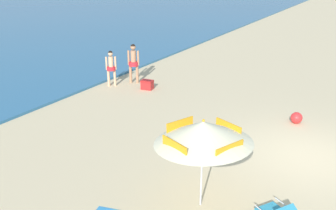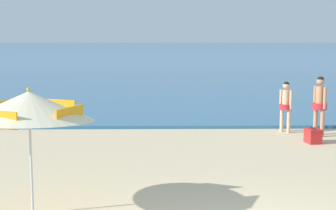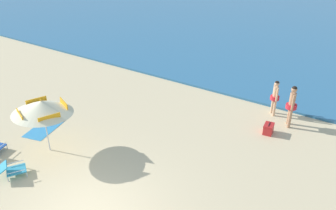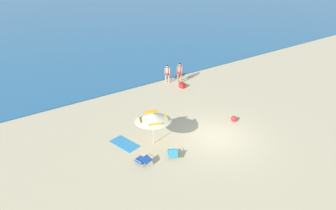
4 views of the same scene
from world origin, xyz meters
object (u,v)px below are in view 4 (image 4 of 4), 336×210
at_px(lounge_chair_under_umbrella, 143,160).
at_px(person_standing_beside, 167,72).
at_px(lounge_chair_beside_umbrella, 173,153).
at_px(cooler_box, 182,85).
at_px(person_standing_near_shore, 180,71).
at_px(beach_umbrella_striped_main, 153,117).
at_px(beach_ball, 234,119).
at_px(beach_towel, 125,144).

distance_m(lounge_chair_under_umbrella, person_standing_beside, 11.23).
distance_m(lounge_chair_under_umbrella, lounge_chair_beside_umbrella, 1.68).
relative_size(person_standing_beside, cooler_box, 2.94).
bearing_deg(person_standing_beside, person_standing_near_shore, -34.91).
distance_m(lounge_chair_under_umbrella, person_standing_near_shore, 11.40).
relative_size(beach_umbrella_striped_main, cooler_box, 4.61).
bearing_deg(lounge_chair_beside_umbrella, beach_ball, 8.49).
xyz_separation_m(person_standing_beside, beach_ball, (-0.19, -7.98, -0.71)).
relative_size(lounge_chair_under_umbrella, cooler_box, 1.86).
xyz_separation_m(lounge_chair_under_umbrella, person_standing_beside, (7.40, 8.43, 0.63)).
distance_m(lounge_chair_beside_umbrella, person_standing_near_shore, 10.57).
xyz_separation_m(beach_umbrella_striped_main, beach_ball, (5.73, -0.85, -1.58)).
height_order(lounge_chair_under_umbrella, beach_ball, lounge_chair_under_umbrella).
height_order(person_standing_beside, beach_ball, person_standing_beside).
height_order(lounge_chair_under_umbrella, beach_towel, lounge_chair_under_umbrella).
relative_size(beach_umbrella_striped_main, person_standing_beside, 1.57).
relative_size(person_standing_near_shore, beach_towel, 0.98).
distance_m(person_standing_beside, beach_ball, 8.01).
distance_m(lounge_chair_beside_umbrella, beach_ball, 5.63).
bearing_deg(lounge_chair_under_umbrella, cooler_box, 41.23).
xyz_separation_m(lounge_chair_under_umbrella, cooler_box, (7.76, 6.80, -0.07)).
xyz_separation_m(beach_umbrella_striped_main, cooler_box, (6.29, 5.51, -1.57)).
bearing_deg(person_standing_beside, lounge_chair_beside_umbrella, -123.20).
bearing_deg(cooler_box, lounge_chair_under_umbrella, -138.77).
relative_size(beach_umbrella_striped_main, person_standing_near_shore, 1.39).
relative_size(person_standing_near_shore, beach_ball, 4.51).
bearing_deg(beach_umbrella_striped_main, person_standing_near_shore, 43.96).
relative_size(person_standing_beside, beach_towel, 0.87).
relative_size(beach_umbrella_striped_main, beach_ball, 6.27).
bearing_deg(cooler_box, beach_towel, -149.29).
xyz_separation_m(person_standing_near_shore, cooler_box, (-0.49, -1.03, -0.82)).
xyz_separation_m(lounge_chair_beside_umbrella, person_standing_beside, (5.76, 8.81, 0.64)).
bearing_deg(cooler_box, beach_umbrella_striped_main, -138.80).
bearing_deg(beach_umbrella_striped_main, beach_ball, -8.41).
height_order(beach_umbrella_striped_main, cooler_box, beach_umbrella_striped_main).
bearing_deg(beach_umbrella_striped_main, lounge_chair_under_umbrella, -138.61).
distance_m(beach_umbrella_striped_main, lounge_chair_under_umbrella, 2.47).
xyz_separation_m(lounge_chair_beside_umbrella, beach_ball, (5.57, 0.83, -0.07)).
height_order(lounge_chair_under_umbrella, person_standing_near_shore, person_standing_near_shore).
xyz_separation_m(beach_umbrella_striped_main, person_standing_near_shore, (6.78, 6.53, -0.75)).
bearing_deg(person_standing_beside, cooler_box, -77.27).
distance_m(lounge_chair_beside_umbrella, person_standing_beside, 10.54).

